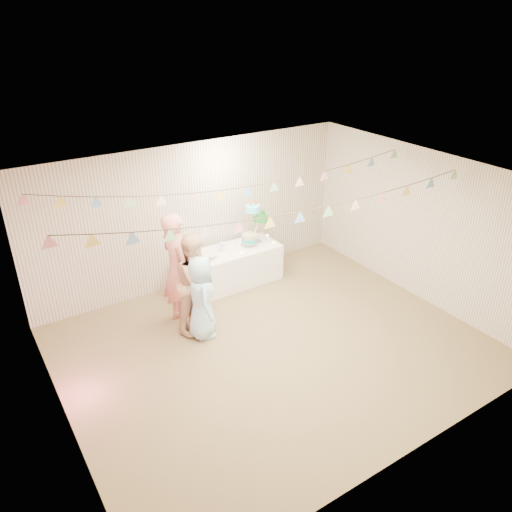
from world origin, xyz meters
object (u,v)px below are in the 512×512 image
person_child (201,297)px  cake_stand (255,220)px  table (231,267)px  person_adult_b (196,282)px  person_adult_a (178,270)px

person_child → cake_stand: bearing=-39.8°
table → person_child: person_child is taller
table → person_child: 1.69m
cake_stand → person_adult_b: bearing=-150.3°
person_child → table: bearing=-30.3°
person_adult_a → table: bearing=-66.6°
cake_stand → person_adult_a: person_adult_a is taller
person_adult_b → person_child: size_ratio=1.20×
cake_stand → person_adult_a: 2.02m
person_adult_a → person_child: size_ratio=1.42×
cake_stand → person_adult_a: (-1.88, -0.71, -0.18)m
person_adult_a → person_adult_b: (0.18, -0.26, -0.14)m
person_adult_b → person_adult_a: bearing=87.4°
cake_stand → person_child: cake_stand is taller
cake_stand → person_adult_b: person_adult_b is taller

